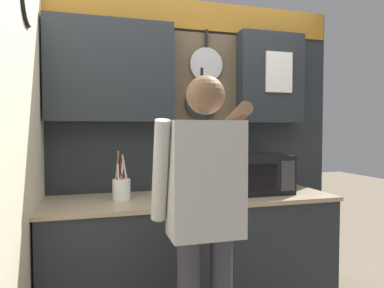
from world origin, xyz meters
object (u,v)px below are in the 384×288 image
(microwave, at_px, (254,173))
(knife_block, at_px, (186,182))
(utensil_crock, at_px, (121,187))
(person, at_px, (205,203))

(microwave, height_order, knife_block, microwave)
(microwave, bearing_deg, utensil_crock, 179.92)
(microwave, distance_m, knife_block, 0.54)
(microwave, xyz_separation_m, person, (-0.63, -0.70, -0.05))
(knife_block, height_order, person, person)
(knife_block, xyz_separation_m, person, (-0.08, -0.70, -0.01))
(knife_block, bearing_deg, person, -96.93)
(person, bearing_deg, knife_block, 83.07)
(knife_block, height_order, utensil_crock, utensil_crock)
(person, bearing_deg, microwave, 47.98)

